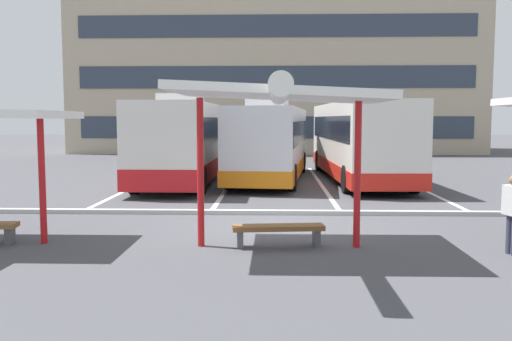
# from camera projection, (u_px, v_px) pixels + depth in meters

# --- Properties ---
(ground_plane) EXTENTS (160.00, 160.00, 0.00)m
(ground_plane) POSITION_uv_depth(u_px,v_px,m) (276.00, 227.00, 13.48)
(ground_plane) COLOR #47474C
(terminal_building) EXTENTS (31.42, 10.73, 21.12)m
(terminal_building) POSITION_uv_depth(u_px,v_px,m) (276.00, 38.00, 45.26)
(terminal_building) COLOR tan
(terminal_building) RESTS_ON ground
(coach_bus_0) EXTENTS (2.75, 11.80, 3.60)m
(coach_bus_0) POSITION_uv_depth(u_px,v_px,m) (188.00, 142.00, 23.45)
(coach_bus_0) COLOR silver
(coach_bus_0) RESTS_ON ground
(coach_bus_1) EXTENTS (3.59, 10.56, 3.44)m
(coach_bus_1) POSITION_uv_depth(u_px,v_px,m) (271.00, 143.00, 23.71)
(coach_bus_1) COLOR silver
(coach_bus_1) RESTS_ON ground
(coach_bus_2) EXTENTS (3.02, 12.23, 3.65)m
(coach_bus_2) POSITION_uv_depth(u_px,v_px,m) (358.00, 140.00, 23.84)
(coach_bus_2) COLOR silver
(coach_bus_2) RESTS_ON ground
(lane_stripe_0) EXTENTS (0.16, 14.00, 0.01)m
(lane_stripe_0) POSITION_uv_depth(u_px,v_px,m) (142.00, 183.00, 22.85)
(lane_stripe_0) COLOR white
(lane_stripe_0) RESTS_ON ground
(lane_stripe_1) EXTENTS (0.16, 14.00, 0.01)m
(lane_stripe_1) POSITION_uv_depth(u_px,v_px,m) (231.00, 183.00, 22.73)
(lane_stripe_1) COLOR white
(lane_stripe_1) RESTS_ON ground
(lane_stripe_2) EXTENTS (0.16, 14.00, 0.01)m
(lane_stripe_2) POSITION_uv_depth(u_px,v_px,m) (320.00, 183.00, 22.60)
(lane_stripe_2) COLOR white
(lane_stripe_2) RESTS_ON ground
(lane_stripe_3) EXTENTS (0.16, 14.00, 0.01)m
(lane_stripe_3) POSITION_uv_depth(u_px,v_px,m) (411.00, 184.00, 22.48)
(lane_stripe_3) COLOR white
(lane_stripe_3) RESTS_ON ground
(waiting_shelter_1) EXTENTS (4.21, 5.30, 3.31)m
(waiting_shelter_1) POSITION_uv_depth(u_px,v_px,m) (279.00, 97.00, 10.83)
(waiting_shelter_1) COLOR red
(waiting_shelter_1) RESTS_ON ground
(bench_1) EXTENTS (1.92, 0.63, 0.45)m
(bench_1) POSITION_uv_depth(u_px,v_px,m) (278.00, 230.00, 11.37)
(bench_1) COLOR brown
(bench_1) RESTS_ON ground
(platform_kerb) EXTENTS (44.00, 0.24, 0.12)m
(platform_kerb) POSITION_uv_depth(u_px,v_px,m) (276.00, 212.00, 15.22)
(platform_kerb) COLOR #ADADA8
(platform_kerb) RESTS_ON ground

